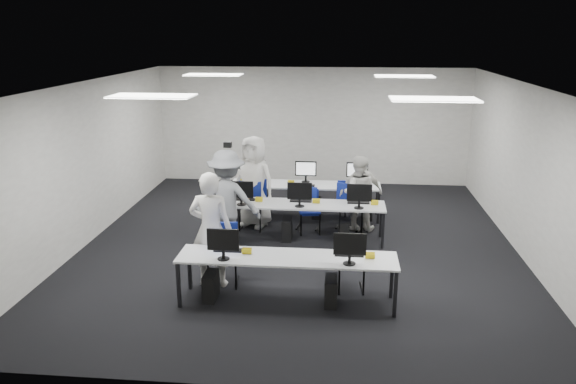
# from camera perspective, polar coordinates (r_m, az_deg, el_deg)

# --- Properties ---
(room) EXTENTS (9.00, 9.02, 3.00)m
(room) POSITION_cam_1_polar(r_m,az_deg,el_deg) (10.25, 1.20, 2.59)
(room) COLOR black
(room) RESTS_ON ground
(ceiling_panels) EXTENTS (5.20, 4.60, 0.02)m
(ceiling_panels) POSITION_cam_1_polar(r_m,az_deg,el_deg) (10.01, 1.25, 10.88)
(ceiling_panels) COLOR white
(ceiling_panels) RESTS_ON room
(desk_front) EXTENTS (3.20, 0.70, 0.73)m
(desk_front) POSITION_cam_1_polar(r_m,az_deg,el_deg) (8.23, -0.10, -6.90)
(desk_front) COLOR silver
(desk_front) RESTS_ON ground
(desk_mid) EXTENTS (3.20, 0.70, 0.73)m
(desk_mid) POSITION_cam_1_polar(r_m,az_deg,el_deg) (10.66, 1.26, -1.44)
(desk_mid) COLOR silver
(desk_mid) RESTS_ON ground
(desk_back) EXTENTS (3.20, 0.70, 0.73)m
(desk_back) POSITION_cam_1_polar(r_m,az_deg,el_deg) (12.00, 1.75, 0.57)
(desk_back) COLOR silver
(desk_back) RESTS_ON ground
(equipment_front) EXTENTS (2.51, 0.41, 1.19)m
(equipment_front) POSITION_cam_1_polar(r_m,az_deg,el_deg) (8.37, -1.43, -8.93)
(equipment_front) COLOR #0D20B4
(equipment_front) RESTS_ON desk_front
(equipment_mid) EXTENTS (2.91, 0.41, 1.19)m
(equipment_mid) POSITION_cam_1_polar(r_m,az_deg,el_deg) (10.76, 0.22, -3.08)
(equipment_mid) COLOR white
(equipment_mid) RESTS_ON desk_mid
(equipment_back) EXTENTS (2.91, 0.41, 1.19)m
(equipment_back) POSITION_cam_1_polar(r_m,az_deg,el_deg) (12.10, 2.65, -0.90)
(equipment_back) COLOR white
(equipment_back) RESTS_ON desk_back
(chair_0) EXTENTS (0.52, 0.56, 0.96)m
(chair_0) POSITION_cam_1_polar(r_m,az_deg,el_deg) (9.05, -6.57, -7.41)
(chair_0) COLOR navy
(chair_0) RESTS_ON ground
(chair_1) EXTENTS (0.44, 0.48, 0.84)m
(chair_1) POSITION_cam_1_polar(r_m,az_deg,el_deg) (8.86, 6.34, -8.20)
(chair_1) COLOR navy
(chair_1) RESTS_ON ground
(chair_2) EXTENTS (0.55, 0.59, 0.99)m
(chair_2) POSITION_cam_1_polar(r_m,az_deg,el_deg) (11.45, -3.55, -2.16)
(chair_2) COLOR navy
(chair_2) RESTS_ON ground
(chair_3) EXTENTS (0.47, 0.50, 0.84)m
(chair_3) POSITION_cam_1_polar(r_m,az_deg,el_deg) (11.23, 2.19, -2.78)
(chair_3) COLOR navy
(chair_3) RESTS_ON ground
(chair_4) EXTENTS (0.54, 0.57, 0.98)m
(chair_4) POSITION_cam_1_polar(r_m,az_deg,el_deg) (11.38, 6.25, -2.36)
(chair_4) COLOR navy
(chair_4) RESTS_ON ground
(chair_5) EXTENTS (0.53, 0.57, 0.98)m
(chair_5) POSITION_cam_1_polar(r_m,az_deg,el_deg) (11.65, -3.57, -1.85)
(chair_5) COLOR navy
(chair_5) RESTS_ON ground
(chair_6) EXTENTS (0.51, 0.54, 0.91)m
(chair_6) POSITION_cam_1_polar(r_m,az_deg,el_deg) (11.48, 2.07, -2.22)
(chair_6) COLOR navy
(chair_6) RESTS_ON ground
(chair_7) EXTENTS (0.64, 0.66, 0.98)m
(chair_7) POSITION_cam_1_polar(r_m,az_deg,el_deg) (11.52, 6.39, -2.13)
(chair_7) COLOR navy
(chair_7) RESTS_ON ground
(handbag) EXTENTS (0.42, 0.35, 0.29)m
(handbag) POSITION_cam_1_polar(r_m,az_deg,el_deg) (10.89, -4.44, -0.03)
(handbag) COLOR #956F4C
(handbag) RESTS_ON desk_mid
(student_0) EXTENTS (0.69, 0.47, 1.85)m
(student_0) POSITION_cam_1_polar(r_m,az_deg,el_deg) (8.81, -7.84, -3.78)
(student_0) COLOR white
(student_0) RESTS_ON ground
(student_1) EXTENTS (0.75, 0.59, 1.53)m
(student_1) POSITION_cam_1_polar(r_m,az_deg,el_deg) (11.30, 7.07, -0.10)
(student_1) COLOR white
(student_1) RESTS_ON ground
(student_2) EXTENTS (1.06, 0.88, 1.87)m
(student_2) POSITION_cam_1_polar(r_m,az_deg,el_deg) (11.42, -3.48, 1.06)
(student_2) COLOR white
(student_2) RESTS_ON ground
(student_3) EXTENTS (0.95, 0.61, 1.51)m
(student_3) POSITION_cam_1_polar(r_m,az_deg,el_deg) (11.34, 7.41, -0.11)
(student_3) COLOR white
(student_3) RESTS_ON ground
(photographer) EXTENTS (1.22, 0.72, 1.86)m
(photographer) POSITION_cam_1_polar(r_m,az_deg,el_deg) (10.19, -6.20, -0.89)
(photographer) COLOR gray
(photographer) RESTS_ON ground
(dslr_camera) EXTENTS (0.14, 0.18, 0.10)m
(dslr_camera) POSITION_cam_1_polar(r_m,az_deg,el_deg) (10.12, -6.15, 4.80)
(dslr_camera) COLOR black
(dslr_camera) RESTS_ON photographer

